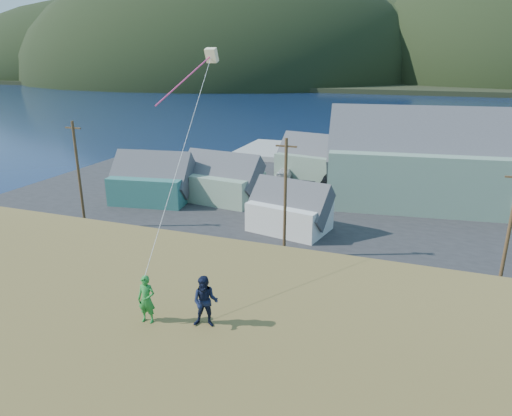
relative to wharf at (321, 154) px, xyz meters
The scene contains 16 objects.
ground 40.45m from the wharf, 81.47° to the right, with size 900.00×900.00×0.00m, color #0A1638.
grass_strip 42.43m from the wharf, 81.87° to the right, with size 110.00×8.00×0.10m, color #4C3D19.
waterfront_lot 23.77m from the wharf, 75.38° to the right, with size 72.00×36.00×0.12m, color #28282B.
wharf is the anchor object (origin of this frame).
far_shore 290.06m from the wharf, 88.81° to the left, with size 900.00×320.00×2.00m, color black.
far_hills 242.97m from the wharf, 80.14° to the left, with size 760.00×265.00×143.00m.
lodge 30.13m from the wharf, 40.37° to the right, with size 36.12×14.29×12.36m.
shed_teal 31.77m from the wharf, 112.68° to the right, with size 9.15×7.03×6.60m.
shed_palegreen_near 27.05m from the wharf, 101.69° to the right, with size 9.40×6.53×6.37m.
shed_white 33.11m from the wharf, 82.83° to the right, with size 7.83×5.96×5.61m.
shed_palegreen_far 13.78m from the wharf, 79.89° to the right, with size 11.12×7.66×6.86m.
utility_poles 38.86m from the wharf, 85.28° to the right, with size 34.48×0.24×9.68m.
parked_cars 19.66m from the wharf, 94.78° to the right, with size 25.59×12.67×1.57m.
kite_flyer_green 60.51m from the wharf, 83.26° to the right, with size 0.56×0.37×1.54m, color #227F2E.
kite_flyer_navy 60.36m from the wharf, 81.51° to the right, with size 0.80×0.62×1.64m, color #121932.
kite_rig 55.14m from the wharf, 83.43° to the right, with size 1.08×3.76×9.52m.
Camera 1 is at (8.39, -30.09, 15.03)m, focal length 32.00 mm.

